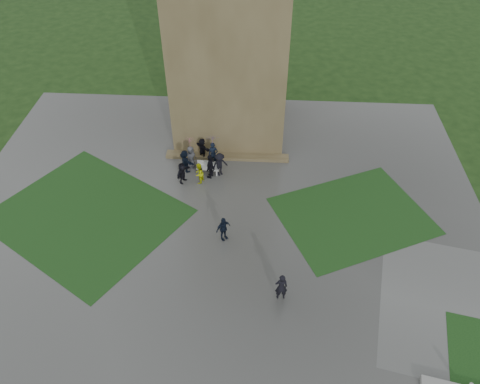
# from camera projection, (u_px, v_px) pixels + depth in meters

# --- Properties ---
(ground) EXTENTS (120.00, 120.00, 0.00)m
(ground) POSITION_uv_depth(u_px,v_px,m) (213.00, 272.00, 26.56)
(ground) COLOR black
(plaza) EXTENTS (34.00, 34.00, 0.02)m
(plaza) POSITION_uv_depth(u_px,v_px,m) (216.00, 245.00, 28.04)
(plaza) COLOR #3C3C39
(plaza) RESTS_ON ground
(lawn_inset_left) EXTENTS (14.10, 13.46, 0.01)m
(lawn_inset_left) POSITION_uv_depth(u_px,v_px,m) (87.00, 216.00, 29.89)
(lawn_inset_left) COLOR #143512
(lawn_inset_left) RESTS_ON plaza
(lawn_inset_right) EXTENTS (11.12, 10.15, 0.01)m
(lawn_inset_right) POSITION_uv_depth(u_px,v_px,m) (353.00, 216.00, 29.88)
(lawn_inset_right) COLOR #143512
(lawn_inset_right) RESTS_ON plaza
(tower) EXTENTS (8.00, 8.00, 18.00)m
(tower) POSITION_uv_depth(u_px,v_px,m) (230.00, 13.00, 31.69)
(tower) COLOR brown
(tower) RESTS_ON ground
(tower_plinth) EXTENTS (9.00, 0.80, 0.22)m
(tower_plinth) POSITION_uv_depth(u_px,v_px,m) (227.00, 156.00, 34.35)
(tower_plinth) COLOR brown
(tower_plinth) RESTS_ON plaza
(bench) EXTENTS (1.62, 0.62, 0.92)m
(bench) POSITION_uv_depth(u_px,v_px,m) (208.00, 167.00, 32.79)
(bench) COLOR #BBBCB7
(bench) RESTS_ON plaza
(visitor_cluster) EXTENTS (3.87, 4.26, 2.47)m
(visitor_cluster) POSITION_uv_depth(u_px,v_px,m) (200.00, 159.00, 32.59)
(visitor_cluster) COLOR black
(visitor_cluster) RESTS_ON plaza
(pedestrian_mid) EXTENTS (1.13, 1.08, 1.71)m
(pedestrian_mid) POSITION_uv_depth(u_px,v_px,m) (223.00, 229.00, 27.86)
(pedestrian_mid) COLOR black
(pedestrian_mid) RESTS_ON plaza
(pedestrian_near) EXTENTS (0.71, 0.51, 1.84)m
(pedestrian_near) POSITION_uv_depth(u_px,v_px,m) (281.00, 287.00, 24.63)
(pedestrian_near) COLOR black
(pedestrian_near) RESTS_ON plaza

